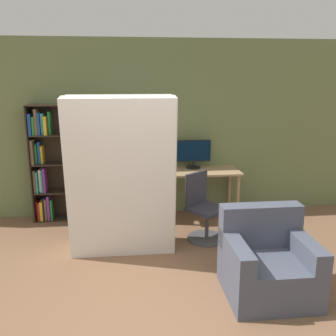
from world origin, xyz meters
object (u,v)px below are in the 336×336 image
object	(u,v)px
office_chair	(204,213)
monitor	(193,153)
mattress_far	(122,173)
mattress_near	(122,179)
armchair	(267,263)
bookshelf	(54,163)

from	to	relation	value
office_chair	monitor	bearing A→B (deg)	89.00
mattress_far	mattress_near	bearing A→B (deg)	-90.00
monitor	mattress_far	bearing A→B (deg)	-135.97
monitor	armchair	world-z (taller)	monitor
office_chair	mattress_near	world-z (taller)	mattress_near
monitor	armchair	bearing A→B (deg)	-81.35
mattress_near	mattress_far	world-z (taller)	mattress_near
office_chair	mattress_near	distance (m)	1.29
mattress_near	mattress_far	xyz separation A→B (m)	(0.00, 0.30, -0.00)
monitor	office_chair	world-z (taller)	monitor
monitor	armchair	distance (m)	2.43
office_chair	armchair	distance (m)	1.40
mattress_far	armchair	xyz separation A→B (m)	(1.44, -1.26, -0.65)
armchair	bookshelf	bearing A→B (deg)	136.66
office_chair	mattress_near	size ratio (longest dim) A/B	0.46
monitor	mattress_far	size ratio (longest dim) A/B	0.28
armchair	mattress_far	bearing A→B (deg)	138.82
mattress_near	monitor	bearing A→B (deg)	51.12
mattress_far	bookshelf	bearing A→B (deg)	133.85
monitor	mattress_near	size ratio (longest dim) A/B	0.28
office_chair	mattress_far	xyz separation A→B (m)	(-1.07, -0.08, 0.61)
mattress_near	mattress_far	size ratio (longest dim) A/B	1.00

